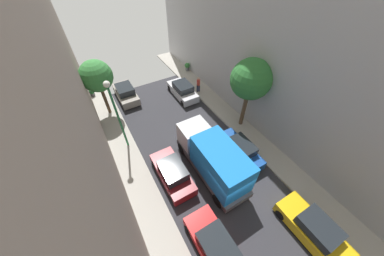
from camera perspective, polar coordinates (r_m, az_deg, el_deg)
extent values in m
plane|color=#2D2D33|center=(14.59, 10.73, -18.85)|extent=(32.00, 32.00, 0.00)
cube|color=#A8A399|center=(13.52, -8.50, -28.47)|extent=(2.00, 44.00, 0.15)
cube|color=#A8A399|center=(17.00, 24.30, -9.74)|extent=(2.00, 44.00, 0.15)
cube|color=red|center=(12.85, 6.62, -30.75)|extent=(1.76, 4.20, 0.76)
cube|color=#1E2328|center=(12.15, 7.40, -30.52)|extent=(1.56, 2.10, 0.64)
cylinder|color=black|center=(13.26, -0.87, -27.16)|extent=(0.22, 0.64, 0.64)
cylinder|color=black|center=(13.57, 5.42, -23.90)|extent=(0.22, 0.64, 0.64)
cube|color=maroon|center=(14.65, -5.63, -12.95)|extent=(1.76, 4.20, 0.76)
cube|color=#1E2328|center=(13.99, -5.56, -11.90)|extent=(1.56, 2.10, 0.64)
cylinder|color=black|center=(15.56, -10.74, -10.24)|extent=(0.22, 0.64, 0.64)
cylinder|color=black|center=(15.82, -5.51, -8.03)|extent=(0.22, 0.64, 0.64)
cylinder|color=black|center=(14.02, -5.64, -19.48)|extent=(0.22, 0.64, 0.64)
cylinder|color=black|center=(14.31, 0.21, -16.73)|extent=(0.22, 0.64, 0.64)
cube|color=gray|center=(22.41, -18.43, 9.23)|extent=(1.76, 4.20, 0.76)
cube|color=#1E2328|center=(21.91, -18.74, 10.50)|extent=(1.56, 2.10, 0.64)
cylinder|color=black|center=(23.76, -21.17, 9.96)|extent=(0.22, 0.64, 0.64)
cylinder|color=black|center=(23.93, -17.61, 11.25)|extent=(0.22, 0.64, 0.64)
cylinder|color=black|center=(21.21, -19.08, 5.95)|extent=(0.22, 0.64, 0.64)
cylinder|color=black|center=(21.40, -15.15, 7.40)|extent=(0.22, 0.64, 0.64)
cube|color=gold|center=(14.79, 31.12, -23.68)|extent=(1.76, 4.20, 0.76)
cube|color=#1E2328|center=(14.21, 32.74, -22.95)|extent=(1.56, 2.10, 0.64)
cylinder|color=black|center=(14.64, 24.07, -21.73)|extent=(0.22, 0.64, 0.64)
cylinder|color=black|center=(15.48, 28.00, -18.32)|extent=(0.22, 0.64, 0.64)
cylinder|color=black|center=(15.50, 37.32, -25.92)|extent=(0.22, 0.64, 0.64)
cube|color=#194799|center=(16.17, 13.13, -6.47)|extent=(1.76, 4.20, 0.76)
cube|color=#1E2328|center=(15.58, 13.90, -5.24)|extent=(1.56, 2.10, 0.64)
cylinder|color=black|center=(16.68, 7.60, -4.49)|extent=(0.22, 0.64, 0.64)
cylinder|color=black|center=(17.41, 11.77, -2.46)|extent=(0.22, 0.64, 0.64)
cylinder|color=black|center=(15.41, 14.42, -12.04)|extent=(0.22, 0.64, 0.64)
cylinder|color=black|center=(16.20, 18.62, -9.45)|extent=(0.22, 0.64, 0.64)
cube|color=silver|center=(21.70, -2.76, 10.43)|extent=(1.76, 4.20, 0.76)
cube|color=#1E2328|center=(21.20, -2.63, 11.78)|extent=(1.56, 2.10, 0.64)
cylinder|color=black|center=(22.73, -6.39, 11.28)|extent=(0.22, 0.64, 0.64)
cylinder|color=black|center=(23.27, -2.85, 12.41)|extent=(0.22, 0.64, 0.64)
cylinder|color=black|center=(20.44, -2.62, 7.12)|extent=(0.22, 0.64, 0.64)
cylinder|color=black|center=(21.05, 1.17, 8.45)|extent=(0.22, 0.64, 0.64)
cube|color=#4C4C51|center=(14.83, 5.35, -10.54)|extent=(2.20, 6.60, 0.50)
cube|color=#B7B7BC|center=(15.20, 0.59, -1.74)|extent=(2.10, 1.80, 1.70)
cube|color=blue|center=(13.21, 8.22, -10.07)|extent=(2.24, 4.20, 2.40)
cylinder|color=black|center=(16.03, -2.85, -5.86)|extent=(0.30, 0.96, 0.96)
cylinder|color=black|center=(16.67, 3.11, -3.22)|extent=(0.30, 0.96, 0.96)
cylinder|color=black|center=(13.83, 7.58, -19.94)|extent=(0.30, 0.96, 0.96)
cylinder|color=black|center=(14.57, 14.10, -16.01)|extent=(0.30, 0.96, 0.96)
cylinder|color=#2D334C|center=(22.15, 1.57, 11.31)|extent=(0.18, 0.18, 0.82)
cylinder|color=#2D334C|center=(22.25, 2.06, 11.47)|extent=(0.18, 0.18, 0.82)
cylinder|color=#D83F33|center=(21.80, 1.86, 12.98)|extent=(0.36, 0.36, 0.64)
sphere|color=tan|center=(21.56, 1.89, 14.01)|extent=(0.24, 0.24, 0.24)
cylinder|color=brown|center=(20.40, -23.61, 7.43)|extent=(0.29, 0.29, 2.95)
sphere|color=#38843D|center=(19.13, -25.80, 13.28)|extent=(2.74, 2.74, 2.74)
cylinder|color=brown|center=(17.87, 14.68, 5.34)|extent=(0.35, 0.35, 3.46)
sphere|color=#2D7233|center=(16.22, 16.60, 13.27)|extent=(3.21, 3.21, 3.21)
cylinder|color=slate|center=(24.20, -26.62, 8.64)|extent=(0.45, 0.45, 0.28)
sphere|color=#23602D|center=(24.02, -26.90, 9.31)|extent=(0.54, 0.54, 0.54)
cylinder|color=slate|center=(26.17, -1.37, 16.61)|extent=(0.44, 0.44, 0.44)
sphere|color=#38843D|center=(25.95, -1.39, 17.53)|extent=(0.64, 0.64, 0.64)
cylinder|color=#26723F|center=(15.56, -20.14, 2.18)|extent=(0.16, 0.16, 5.68)
sphere|color=white|center=(13.80, -23.33, 11.47)|extent=(0.44, 0.44, 0.44)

